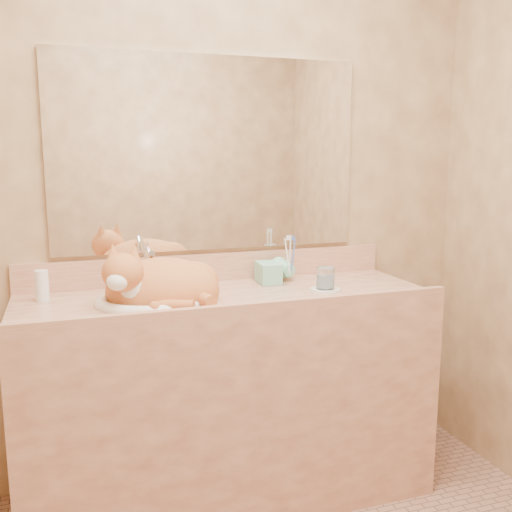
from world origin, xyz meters
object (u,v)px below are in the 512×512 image
object	(u,v)px
cat	(158,283)
soap_dispenser	(273,263)
toothbrush_cup	(290,272)
vanity_counter	(228,397)
water_glass	(326,278)
sink_basin	(156,284)

from	to	relation	value
cat	soap_dispenser	size ratio (longest dim) A/B	2.19
toothbrush_cup	cat	bearing A→B (deg)	-165.90
vanity_counter	water_glass	size ratio (longest dim) A/B	18.74
cat	water_glass	bearing A→B (deg)	13.09
vanity_counter	sink_basin	bearing A→B (deg)	-175.93
sink_basin	vanity_counter	bearing A→B (deg)	-0.17
sink_basin	cat	xyz separation A→B (m)	(0.01, -0.00, 0.00)
soap_dispenser	toothbrush_cup	size ratio (longest dim) A/B	1.99
vanity_counter	soap_dispenser	xyz separation A→B (m)	(0.22, 0.08, 0.52)
soap_dispenser	water_glass	size ratio (longest dim) A/B	2.29
vanity_counter	toothbrush_cup	distance (m)	0.58
sink_basin	water_glass	xyz separation A→B (m)	(0.67, -0.05, -0.02)
cat	vanity_counter	bearing A→B (deg)	21.67
vanity_counter	soap_dispenser	size ratio (longest dim) A/B	8.16
sink_basin	cat	bearing A→B (deg)	-26.31
cat	toothbrush_cup	size ratio (longest dim) A/B	4.35
vanity_counter	sink_basin	distance (m)	0.57
water_glass	cat	bearing A→B (deg)	176.16
sink_basin	cat	size ratio (longest dim) A/B	1.02
vanity_counter	water_glass	xyz separation A→B (m)	(0.39, -0.07, 0.48)
cat	toothbrush_cup	world-z (taller)	cat
vanity_counter	cat	world-z (taller)	cat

